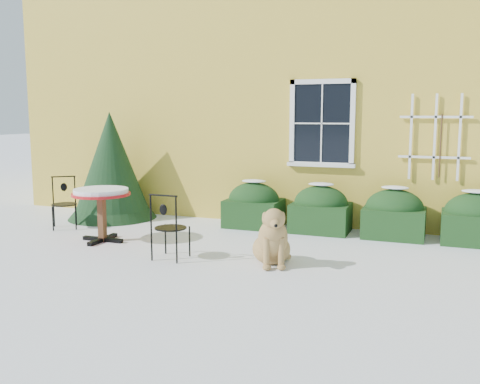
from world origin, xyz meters
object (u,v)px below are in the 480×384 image
at_px(evergreen_shrub, 111,176).
at_px(patio_chair_near, 169,226).
at_px(dog, 272,241).
at_px(bistro_table, 101,198).
at_px(patio_chair_far, 64,202).

relative_size(evergreen_shrub, patio_chair_near, 2.20).
xyz_separation_m(evergreen_shrub, dog, (4.17, -2.20, -0.53)).
bearing_deg(evergreen_shrub, bistro_table, -60.68).
relative_size(bistro_table, dog, 1.01).
relative_size(patio_chair_far, dog, 1.00).
height_order(evergreen_shrub, patio_chair_near, evergreen_shrub).
distance_m(evergreen_shrub, patio_chair_far, 1.25).
distance_m(evergreen_shrub, bistro_table, 2.11).
relative_size(patio_chair_near, patio_chair_far, 1.03).
relative_size(evergreen_shrub, dog, 2.27).
relative_size(bistro_table, patio_chair_far, 1.00).
distance_m(bistro_table, dog, 3.18).
height_order(evergreen_shrub, bistro_table, evergreen_shrub).
bearing_deg(patio_chair_far, evergreen_shrub, 38.80).
distance_m(bistro_table, patio_chair_near, 1.73).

